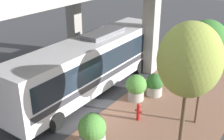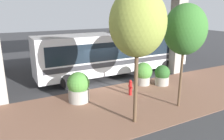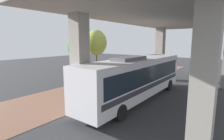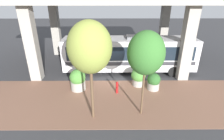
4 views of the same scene
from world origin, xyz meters
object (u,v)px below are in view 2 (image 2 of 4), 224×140
(fire_hydrant, at_px, (130,88))
(planter_front, at_px, (143,73))
(planter_middle, at_px, (162,75))
(street_tree_near, at_px, (138,23))
(bus, at_px, (117,51))
(street_tree_far, at_px, (185,30))
(planter_back, at_px, (78,87))

(fire_hydrant, relative_size, planter_front, 0.62)
(fire_hydrant, relative_size, planter_middle, 0.70)
(planter_middle, height_order, street_tree_near, street_tree_near)
(bus, xyz_separation_m, street_tree_near, (-6.89, 2.86, 2.59))
(fire_hydrant, xyz_separation_m, street_tree_near, (-2.85, 1.58, 4.02))
(planter_front, bearing_deg, planter_middle, -119.82)
(planter_front, relative_size, street_tree_far, 0.29)
(planter_front, height_order, street_tree_near, street_tree_near)
(street_tree_near, height_order, street_tree_far, street_tree_near)
(fire_hydrant, height_order, street_tree_far, street_tree_far)
(bus, height_order, planter_back, bus)
(street_tree_far, bearing_deg, street_tree_near, 96.09)
(bus, distance_m, street_tree_far, 6.92)
(bus, relative_size, street_tree_near, 2.06)
(planter_middle, bearing_deg, street_tree_near, 127.16)
(planter_middle, bearing_deg, planter_back, 89.73)
(fire_hydrant, distance_m, planter_back, 3.15)
(bus, relative_size, street_tree_far, 2.30)
(fire_hydrant, bearing_deg, planter_middle, -79.21)
(bus, distance_m, planter_middle, 4.04)
(planter_middle, bearing_deg, bus, 25.06)
(planter_front, bearing_deg, street_tree_near, 140.10)
(fire_hydrant, height_order, planter_back, planter_back)
(street_tree_near, bearing_deg, street_tree_far, -83.91)
(planter_front, relative_size, planter_middle, 1.12)
(bus, distance_m, planter_front, 3.10)
(street_tree_near, bearing_deg, planter_back, 23.56)
(planter_middle, relative_size, street_tree_far, 0.26)
(fire_hydrant, xyz_separation_m, planter_front, (1.19, -1.80, 0.32))
(bus, relative_size, planter_back, 7.13)
(fire_hydrant, bearing_deg, street_tree_far, -149.83)
(fire_hydrant, relative_size, street_tree_near, 0.16)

